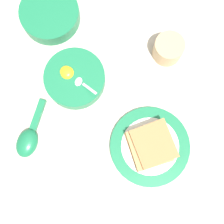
% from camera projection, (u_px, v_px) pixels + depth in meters
% --- Properties ---
extents(ground_plane, '(3.00, 3.00, 0.00)m').
position_uv_depth(ground_plane, '(111.00, 98.00, 0.89)').
color(ground_plane, beige).
extents(egg_bowl, '(0.17, 0.17, 0.07)m').
position_uv_depth(egg_bowl, '(75.00, 78.00, 0.87)').
color(egg_bowl, '#196B42').
rests_on(egg_bowl, ground_plane).
extents(toast_plate, '(0.22, 0.22, 0.01)m').
position_uv_depth(toast_plate, '(150.00, 146.00, 0.86)').
color(toast_plate, '#196B42').
rests_on(toast_plate, ground_plane).
extents(toast_sandwich, '(0.16, 0.16, 0.04)m').
position_uv_depth(toast_sandwich, '(151.00, 146.00, 0.83)').
color(toast_sandwich, '#9E7042').
rests_on(toast_sandwich, toast_plate).
extents(soup_spoon, '(0.17, 0.06, 0.04)m').
position_uv_depth(soup_spoon, '(29.00, 139.00, 0.85)').
color(soup_spoon, '#196B42').
rests_on(soup_spoon, ground_plane).
extents(congee_bowl, '(0.17, 0.17, 0.05)m').
position_uv_depth(congee_bowl, '(50.00, 14.00, 0.90)').
color(congee_bowl, '#196B42').
rests_on(congee_bowl, ground_plane).
extents(drinking_cup, '(0.08, 0.08, 0.07)m').
position_uv_depth(drinking_cup, '(168.00, 49.00, 0.87)').
color(drinking_cup, tan).
rests_on(drinking_cup, ground_plane).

